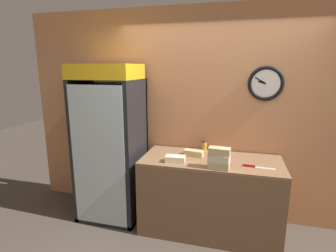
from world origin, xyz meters
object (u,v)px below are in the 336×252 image
at_px(beverage_cooler, 112,135).
at_px(sandwich_flat_left, 194,153).
at_px(sandwich_stack_bottom, 219,165).
at_px(sandwich_stack_top, 219,151).
at_px(sandwich_stack_middle, 219,158).
at_px(sandwich_flat_right, 175,159).
at_px(condiment_jar, 204,146).
at_px(chefs_knife, 254,167).

height_order(beverage_cooler, sandwich_flat_left, beverage_cooler).
bearing_deg(sandwich_stack_bottom, sandwich_stack_top, 0.00).
relative_size(sandwich_stack_bottom, sandwich_stack_middle, 0.99).
distance_m(sandwich_flat_left, sandwich_flat_right, 0.31).
relative_size(sandwich_stack_bottom, condiment_jar, 1.78).
height_order(sandwich_stack_top, sandwich_flat_right, sandwich_stack_top).
relative_size(beverage_cooler, sandwich_stack_top, 8.74).
xyz_separation_m(beverage_cooler, sandwich_stack_bottom, (1.40, -0.35, -0.14)).
xyz_separation_m(beverage_cooler, sandwich_flat_left, (1.08, -0.01, -0.15)).
bearing_deg(sandwich_stack_top, sandwich_flat_right, 171.51).
bearing_deg(sandwich_flat_left, beverage_cooler, 179.61).
bearing_deg(sandwich_stack_middle, condiment_jar, 111.72).
bearing_deg(condiment_jar, sandwich_flat_right, -117.41).
height_order(sandwich_stack_bottom, chefs_knife, sandwich_stack_bottom).
xyz_separation_m(sandwich_stack_middle, sandwich_flat_right, (-0.49, 0.07, -0.08)).
relative_size(beverage_cooler, sandwich_stack_bottom, 8.63).
xyz_separation_m(sandwich_stack_top, chefs_knife, (0.37, 0.14, -0.18)).
bearing_deg(sandwich_stack_bottom, beverage_cooler, 166.00).
relative_size(beverage_cooler, sandwich_flat_right, 8.75).
distance_m(sandwich_stack_bottom, sandwich_stack_top, 0.15).
bearing_deg(condiment_jar, chefs_knife, -36.10).
xyz_separation_m(beverage_cooler, sandwich_flat_right, (0.92, -0.28, -0.15)).
height_order(sandwich_stack_bottom, condiment_jar, condiment_jar).
xyz_separation_m(sandwich_flat_right, condiment_jar, (0.26, 0.50, 0.03)).
relative_size(sandwich_flat_right, condiment_jar, 1.75).
height_order(beverage_cooler, sandwich_stack_top, beverage_cooler).
xyz_separation_m(sandwich_flat_left, chefs_knife, (0.69, -0.20, -0.03)).
bearing_deg(sandwich_stack_bottom, sandwich_flat_right, 171.51).
bearing_deg(beverage_cooler, sandwich_flat_right, -16.83).
distance_m(sandwich_stack_bottom, chefs_knife, 0.39).
xyz_separation_m(sandwich_flat_left, sandwich_flat_right, (-0.16, -0.27, 0.00)).
bearing_deg(beverage_cooler, sandwich_flat_left, -0.39).
relative_size(sandwich_stack_top, sandwich_flat_right, 1.00).
distance_m(sandwich_stack_top, sandwich_flat_right, 0.52).
xyz_separation_m(beverage_cooler, chefs_knife, (1.77, -0.21, -0.17)).
height_order(chefs_knife, condiment_jar, condiment_jar).
distance_m(sandwich_flat_right, chefs_knife, 0.86).
relative_size(sandwich_flat_left, sandwich_flat_right, 1.08).
distance_m(sandwich_flat_left, condiment_jar, 0.25).
xyz_separation_m(chefs_knife, condiment_jar, (-0.59, 0.43, 0.06)).
bearing_deg(sandwich_flat_left, condiment_jar, 67.15).
bearing_deg(chefs_knife, condiment_jar, 143.90).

